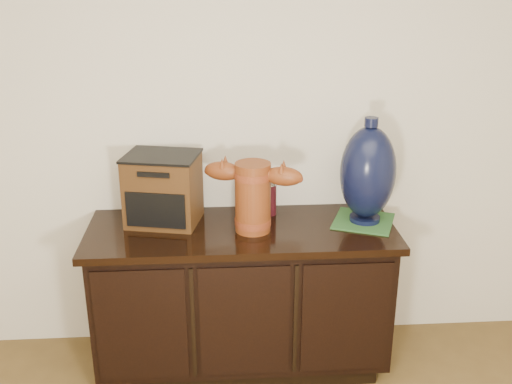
{
  "coord_description": "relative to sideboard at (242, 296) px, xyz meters",
  "views": [
    {
      "loc": [
        -0.1,
        -0.36,
        1.92
      ],
      "look_at": [
        0.07,
        2.18,
        0.95
      ],
      "focal_mm": 42.0,
      "sensor_mm": 36.0,
      "label": 1
    }
  ],
  "objects": [
    {
      "name": "sideboard",
      "position": [
        0.0,
        0.0,
        0.0
      ],
      "size": [
        1.46,
        0.56,
        0.75
      ],
      "color": "black",
      "rests_on": "ground"
    },
    {
      "name": "terracotta_vessel",
      "position": [
        0.05,
        -0.03,
        0.55
      ],
      "size": [
        0.46,
        0.23,
        0.33
      ],
      "rotation": [
        0.0,
        0.0,
        -0.33
      ],
      "color": "brown",
      "rests_on": "sideboard"
    },
    {
      "name": "tv_radio",
      "position": [
        -0.37,
        0.1,
        0.54
      ],
      "size": [
        0.39,
        0.34,
        0.34
      ],
      "rotation": [
        0.0,
        0.0,
        -0.21
      ],
      "color": "#442811",
      "rests_on": "sideboard"
    },
    {
      "name": "green_mat",
      "position": [
        0.59,
        0.03,
        0.37
      ],
      "size": [
        0.35,
        0.35,
        0.01
      ],
      "primitive_type": "cube",
      "rotation": [
        0.0,
        0.0,
        -0.38
      ],
      "color": "#2B5A28",
      "rests_on": "sideboard"
    },
    {
      "name": "lamp_base",
      "position": [
        0.6,
        0.03,
        0.62
      ],
      "size": [
        0.34,
        0.34,
        0.51
      ],
      "rotation": [
        0.0,
        0.0,
        -0.38
      ],
      "color": "black",
      "rests_on": "green_mat"
    },
    {
      "name": "spray_can",
      "position": [
        0.15,
        0.16,
        0.46
      ],
      "size": [
        0.06,
        0.06,
        0.18
      ],
      "color": "#560E19",
      "rests_on": "sideboard"
    }
  ]
}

